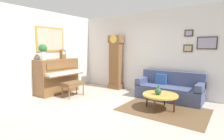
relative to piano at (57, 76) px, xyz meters
name	(u,v)px	position (x,y,z in m)	size (l,w,h in m)	color
ground_plane	(99,111)	(2.23, -0.42, -0.65)	(6.40, 6.00, 0.10)	#B2A899
wall_left	(39,52)	(-0.37, -0.41, 0.81)	(0.13, 4.90, 2.80)	silver
wall_back	(142,52)	(2.24, 1.98, 0.80)	(5.30, 0.13, 2.80)	silver
area_rug	(163,110)	(3.58, 0.48, -0.60)	(2.10, 1.50, 0.01)	brown
piano	(57,76)	(0.00, 0.00, 0.00)	(0.87, 1.44, 1.18)	brown
piano_bench	(73,84)	(0.78, 0.00, -0.19)	(0.42, 0.70, 0.48)	brown
grandfather_clock	(116,64)	(1.27, 1.71, 0.37)	(0.52, 0.34, 2.03)	brown
couch	(169,89)	(3.39, 1.52, -0.29)	(1.90, 0.80, 0.84)	#424C70
coffee_table	(160,95)	(3.49, 0.48, -0.23)	(0.88, 0.88, 0.40)	gold
mantel_clock	(63,54)	(0.00, 0.26, 0.76)	(0.13, 0.18, 0.38)	brown
flower_vase	(43,50)	(0.00, -0.50, 0.90)	(0.26, 0.26, 0.58)	silver
green_jug	(158,91)	(3.46, 0.40, -0.11)	(0.17, 0.17, 0.24)	#234C33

